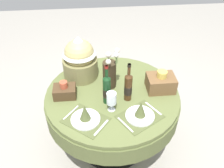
{
  "coord_description": "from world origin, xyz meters",
  "views": [
    {
      "loc": [
        -0.17,
        -1.71,
        2.2
      ],
      "look_at": [
        0.0,
        0.03,
        0.81
      ],
      "focal_mm": 39.2,
      "sensor_mm": 36.0,
      "label": 1
    }
  ],
  "objects_px": {
    "wine_glass_left": "(111,99)",
    "woven_basket_side_left": "(65,91)",
    "place_setting_right": "(140,113)",
    "place_setting_left": "(85,116)",
    "wine_bottle_left": "(128,87)",
    "gift_tub_back_left": "(79,56)",
    "dining_table": "(112,104)",
    "woven_basket_side_right": "(161,82)",
    "flower_vase": "(110,73)",
    "wine_bottle_centre": "(107,89)"
  },
  "relations": [
    {
      "from": "wine_bottle_left",
      "to": "gift_tub_back_left",
      "type": "distance_m",
      "value": 0.58
    },
    {
      "from": "place_setting_right",
      "to": "wine_bottle_centre",
      "type": "relative_size",
      "value": 1.11
    },
    {
      "from": "dining_table",
      "to": "woven_basket_side_right",
      "type": "bearing_deg",
      "value": 1.6
    },
    {
      "from": "place_setting_right",
      "to": "wine_glass_left",
      "type": "xyz_separation_m",
      "value": [
        -0.23,
        0.11,
        0.08
      ]
    },
    {
      "from": "place_setting_right",
      "to": "wine_glass_left",
      "type": "relative_size",
      "value": 2.34
    },
    {
      "from": "wine_bottle_centre",
      "to": "gift_tub_back_left",
      "type": "relative_size",
      "value": 0.87
    },
    {
      "from": "place_setting_right",
      "to": "wine_bottle_centre",
      "type": "height_order",
      "value": "wine_bottle_centre"
    },
    {
      "from": "place_setting_left",
      "to": "wine_bottle_left",
      "type": "bearing_deg",
      "value": 30.94
    },
    {
      "from": "place_setting_right",
      "to": "wine_bottle_left",
      "type": "distance_m",
      "value": 0.26
    },
    {
      "from": "wine_bottle_left",
      "to": "wine_bottle_centre",
      "type": "bearing_deg",
      "value": -173.51
    },
    {
      "from": "wine_bottle_left",
      "to": "woven_basket_side_right",
      "type": "bearing_deg",
      "value": 18.27
    },
    {
      "from": "dining_table",
      "to": "wine_glass_left",
      "type": "relative_size",
      "value": 6.92
    },
    {
      "from": "place_setting_left",
      "to": "wine_glass_left",
      "type": "relative_size",
      "value": 2.35
    },
    {
      "from": "woven_basket_side_right",
      "to": "place_setting_left",
      "type": "bearing_deg",
      "value": -154.57
    },
    {
      "from": "wine_glass_left",
      "to": "woven_basket_side_right",
      "type": "bearing_deg",
      "value": 25.69
    },
    {
      "from": "dining_table",
      "to": "place_setting_left",
      "type": "bearing_deg",
      "value": -127.94
    },
    {
      "from": "place_setting_left",
      "to": "gift_tub_back_left",
      "type": "relative_size",
      "value": 0.97
    },
    {
      "from": "dining_table",
      "to": "woven_basket_side_right",
      "type": "relative_size",
      "value": 4.97
    },
    {
      "from": "dining_table",
      "to": "wine_bottle_left",
      "type": "relative_size",
      "value": 3.37
    },
    {
      "from": "place_setting_right",
      "to": "wine_glass_left",
      "type": "distance_m",
      "value": 0.26
    },
    {
      "from": "place_setting_right",
      "to": "woven_basket_side_right",
      "type": "distance_m",
      "value": 0.42
    },
    {
      "from": "dining_table",
      "to": "place_setting_right",
      "type": "distance_m",
      "value": 0.42
    },
    {
      "from": "wine_glass_left",
      "to": "woven_basket_side_right",
      "type": "height_order",
      "value": "woven_basket_side_right"
    },
    {
      "from": "place_setting_right",
      "to": "wine_bottle_left",
      "type": "bearing_deg",
      "value": 106.57
    },
    {
      "from": "place_setting_right",
      "to": "flower_vase",
      "type": "xyz_separation_m",
      "value": [
        -0.21,
        0.43,
        0.11
      ]
    },
    {
      "from": "woven_basket_side_right",
      "to": "dining_table",
      "type": "bearing_deg",
      "value": -178.4
    },
    {
      "from": "place_setting_left",
      "to": "gift_tub_back_left",
      "type": "height_order",
      "value": "gift_tub_back_left"
    },
    {
      "from": "dining_table",
      "to": "wine_bottle_centre",
      "type": "height_order",
      "value": "wine_bottle_centre"
    },
    {
      "from": "dining_table",
      "to": "wine_bottle_centre",
      "type": "relative_size",
      "value": 3.28
    },
    {
      "from": "gift_tub_back_left",
      "to": "woven_basket_side_left",
      "type": "height_order",
      "value": "gift_tub_back_left"
    },
    {
      "from": "wine_glass_left",
      "to": "woven_basket_side_left",
      "type": "relative_size",
      "value": 0.91
    },
    {
      "from": "place_setting_right",
      "to": "flower_vase",
      "type": "height_order",
      "value": "flower_vase"
    },
    {
      "from": "wine_bottle_centre",
      "to": "woven_basket_side_right",
      "type": "xyz_separation_m",
      "value": [
        0.51,
        0.13,
        -0.07
      ]
    },
    {
      "from": "place_setting_left",
      "to": "wine_glass_left",
      "type": "bearing_deg",
      "value": 24.89
    },
    {
      "from": "wine_bottle_left",
      "to": "woven_basket_side_left",
      "type": "height_order",
      "value": "wine_bottle_left"
    },
    {
      "from": "place_setting_left",
      "to": "place_setting_right",
      "type": "xyz_separation_m",
      "value": [
        0.45,
        -0.0,
        0.0
      ]
    },
    {
      "from": "wine_bottle_left",
      "to": "dining_table",
      "type": "bearing_deg",
      "value": 143.89
    },
    {
      "from": "flower_vase",
      "to": "gift_tub_back_left",
      "type": "height_order",
      "value": "gift_tub_back_left"
    },
    {
      "from": "place_setting_left",
      "to": "flower_vase",
      "type": "height_order",
      "value": "flower_vase"
    },
    {
      "from": "dining_table",
      "to": "wine_glass_left",
      "type": "distance_m",
      "value": 0.35
    },
    {
      "from": "woven_basket_side_left",
      "to": "dining_table",
      "type": "bearing_deg",
      "value": 0.52
    },
    {
      "from": "place_setting_right",
      "to": "wine_bottle_left",
      "type": "height_order",
      "value": "wine_bottle_left"
    },
    {
      "from": "flower_vase",
      "to": "wine_bottle_centre",
      "type": "height_order",
      "value": "flower_vase"
    },
    {
      "from": "flower_vase",
      "to": "wine_bottle_left",
      "type": "relative_size",
      "value": 1.12
    },
    {
      "from": "flower_vase",
      "to": "wine_glass_left",
      "type": "bearing_deg",
      "value": -92.51
    },
    {
      "from": "dining_table",
      "to": "flower_vase",
      "type": "distance_m",
      "value": 0.31
    },
    {
      "from": "wine_bottle_centre",
      "to": "woven_basket_side_right",
      "type": "bearing_deg",
      "value": 14.08
    },
    {
      "from": "wine_bottle_centre",
      "to": "gift_tub_back_left",
      "type": "bearing_deg",
      "value": 119.04
    },
    {
      "from": "wine_glass_left",
      "to": "woven_basket_side_left",
      "type": "height_order",
      "value": "wine_glass_left"
    },
    {
      "from": "place_setting_left",
      "to": "place_setting_right",
      "type": "distance_m",
      "value": 0.45
    }
  ]
}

